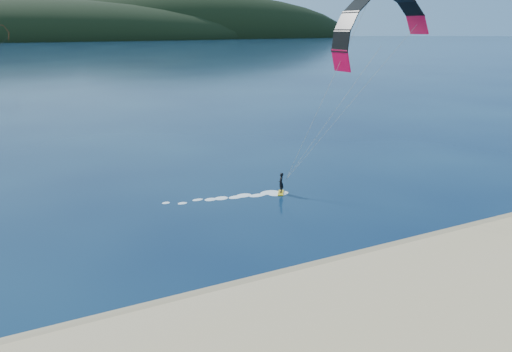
# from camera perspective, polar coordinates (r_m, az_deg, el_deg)

# --- Properties ---
(ground) EXTENTS (1800.00, 1800.00, 0.00)m
(ground) POSITION_cam_1_polar(r_m,az_deg,el_deg) (26.75, 8.02, -16.31)
(ground) COLOR black
(ground) RESTS_ON ground
(wet_sand) EXTENTS (220.00, 2.50, 0.10)m
(wet_sand) POSITION_cam_1_polar(r_m,az_deg,el_deg) (29.96, 3.03, -12.14)
(wet_sand) COLOR #967D57
(wet_sand) RESTS_ON ground
(headland) EXTENTS (1200.00, 310.00, 140.00)m
(headland) POSITION_cam_1_polar(r_m,az_deg,el_deg) (763.69, -26.68, 14.05)
(headland) COLOR black
(headland) RESTS_ON ground
(kitesurfer_near) EXTENTS (23.36, 6.36, 16.83)m
(kitesurfer_near) POSITION_cam_1_polar(r_m,az_deg,el_deg) (44.35, 14.00, 14.09)
(kitesurfer_near) COLOR gold
(kitesurfer_near) RESTS_ON ground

